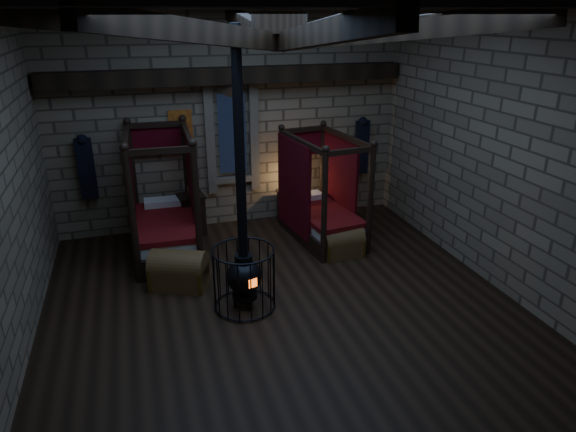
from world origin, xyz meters
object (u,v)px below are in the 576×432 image
object	(u,v)px
bed_left	(165,223)
stove	(244,272)
trunk_left	(179,271)
bed_right	(321,213)
trunk_right	(342,243)

from	to	relation	value
bed_left	stove	bearing A→B (deg)	-66.12
bed_left	trunk_left	size ratio (longest dim) A/B	2.18
bed_right	trunk_right	xyz separation A→B (m)	(0.09, -0.88, -0.26)
trunk_left	stove	bearing A→B (deg)	-22.49
bed_right	stove	size ratio (longest dim) A/B	0.51
bed_left	trunk_left	xyz separation A→B (m)	(0.08, -1.45, -0.27)
trunk_left	trunk_right	size ratio (longest dim) A/B	1.34
bed_left	bed_right	xyz separation A→B (m)	(2.95, -0.27, -0.05)
bed_right	trunk_left	xyz separation A→B (m)	(-2.87, -1.18, -0.22)
trunk_right	stove	world-z (taller)	stove
trunk_left	trunk_right	xyz separation A→B (m)	(2.96, 0.30, -0.04)
trunk_right	bed_left	bearing A→B (deg)	157.04
bed_right	bed_left	bearing A→B (deg)	167.89
trunk_right	stove	size ratio (longest dim) A/B	0.19
bed_right	trunk_left	world-z (taller)	bed_right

